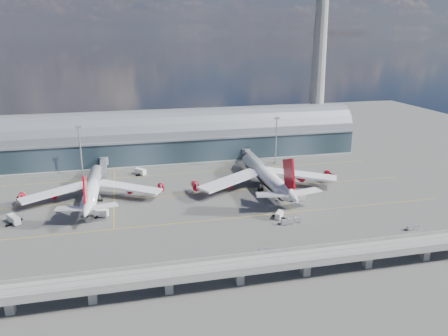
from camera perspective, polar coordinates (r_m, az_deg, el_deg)
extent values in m
plane|color=#474744|center=(175.77, -2.68, -5.54)|extent=(500.00, 500.00, 0.00)
cube|color=gold|center=(166.74, -2.04, -6.83)|extent=(200.00, 0.25, 0.01)
cube|color=gold|center=(194.10, -3.78, -3.32)|extent=(200.00, 0.25, 0.01)
cube|color=gold|center=(222.14, -5.08, -0.67)|extent=(200.00, 0.25, 0.01)
cube|color=gold|center=(201.36, -14.14, -3.05)|extent=(0.25, 80.00, 0.01)
cube|color=gold|center=(211.27, 5.16, -1.62)|extent=(0.25, 80.00, 0.01)
cube|color=#202F36|center=(246.91, -6.07, 2.81)|extent=(200.00, 28.00, 14.00)
cylinder|color=slate|center=(245.28, -6.12, 4.39)|extent=(200.00, 28.00, 28.00)
cube|color=gray|center=(231.75, -5.67, 3.66)|extent=(200.00, 1.00, 1.20)
cube|color=gray|center=(248.56, -6.02, 1.38)|extent=(200.00, 30.00, 1.20)
cube|color=gray|center=(275.55, 11.64, 3.42)|extent=(18.00, 18.00, 8.00)
cone|color=gray|center=(269.03, 12.17, 11.93)|extent=(10.00, 10.00, 90.00)
cube|color=gray|center=(125.12, 2.08, -12.70)|extent=(220.00, 8.50, 1.20)
cube|color=gray|center=(121.24, 2.60, -13.16)|extent=(220.00, 0.40, 1.20)
cube|color=gray|center=(127.95, 1.61, -11.41)|extent=(220.00, 0.40, 1.20)
cube|color=gray|center=(123.55, 2.28, -12.78)|extent=(220.00, 0.12, 0.12)
cube|color=gray|center=(126.06, 1.90, -12.12)|extent=(220.00, 0.12, 0.12)
cube|color=gray|center=(127.02, -26.19, -15.73)|extent=(2.20, 2.20, 5.00)
cube|color=gray|center=(123.70, -16.82, -15.51)|extent=(2.20, 2.20, 5.00)
cube|color=gray|center=(123.57, -7.23, -14.88)|extent=(2.20, 2.20, 5.00)
cube|color=gray|center=(126.64, 2.07, -13.88)|extent=(2.20, 2.20, 5.00)
cube|color=gray|center=(132.69, 10.64, -12.64)|extent=(2.20, 2.20, 5.00)
cube|color=gray|center=(141.33, 18.24, -11.29)|extent=(2.20, 2.20, 5.00)
cube|color=gray|center=(152.13, 24.80, -9.96)|extent=(2.20, 2.20, 5.00)
cylinder|color=gray|center=(222.50, -18.20, 1.90)|extent=(0.70, 0.70, 25.00)
cube|color=gray|center=(219.69, -18.51, 5.09)|extent=(3.00, 0.40, 1.00)
cylinder|color=gray|center=(235.26, 6.81, 3.45)|extent=(0.70, 0.70, 25.00)
cube|color=gray|center=(232.61, 6.92, 6.49)|extent=(3.00, 0.40, 1.00)
cylinder|color=white|center=(193.70, -16.78, -2.35)|extent=(7.01, 47.39, 5.70)
cone|color=white|center=(218.64, -16.25, -0.09)|extent=(5.90, 7.28, 5.70)
cone|color=white|center=(167.26, -17.53, -5.27)|extent=(5.99, 10.84, 5.70)
cube|color=#A60714|center=(167.31, -17.67, -2.70)|extent=(0.92, 10.67, 11.80)
cube|color=white|center=(194.32, -21.18, -2.96)|extent=(28.89, 19.16, 2.30)
cube|color=white|center=(191.33, -12.35, -2.47)|extent=(28.50, 20.38, 2.30)
cylinder|color=#A60714|center=(196.60, -21.21, -3.23)|extent=(2.97, 4.53, 2.85)
cylinder|color=#A60714|center=(199.37, -24.96, -3.41)|extent=(2.97, 4.53, 2.85)
cylinder|color=#A60714|center=(193.53, -12.16, -2.73)|extent=(2.97, 4.53, 2.85)
cylinder|color=#A60714|center=(193.72, -8.24, -2.50)|extent=(2.97, 4.53, 2.85)
cylinder|color=gray|center=(210.74, -16.33, -1.94)|extent=(0.45, 0.45, 2.67)
cylinder|color=gray|center=(192.06, -17.60, -3.92)|extent=(0.53, 0.53, 2.67)
cylinder|color=gray|center=(191.49, -15.90, -3.83)|extent=(0.53, 0.53, 2.67)
cylinder|color=black|center=(192.36, -17.58, -4.16)|extent=(2.00, 1.39, 1.34)
cylinder|color=black|center=(191.79, -15.88, -4.07)|extent=(2.00, 1.39, 1.34)
cylinder|color=white|center=(200.07, 5.36, -0.81)|extent=(6.86, 51.77, 6.20)
cone|color=white|center=(226.48, 2.95, 1.39)|extent=(6.31, 8.63, 6.20)
cone|color=white|center=(172.37, 8.78, -3.64)|extent=(6.36, 12.90, 6.20)
cube|color=#A60714|center=(172.49, 8.49, -0.75)|extent=(0.91, 12.79, 14.16)
cube|color=white|center=(193.68, 0.88, -1.62)|extent=(32.38, 23.00, 2.65)
cube|color=white|center=(204.44, 9.99, -0.86)|extent=(32.58, 22.37, 2.65)
cylinder|color=black|center=(200.60, 5.35, -1.28)|extent=(5.86, 46.45, 5.27)
cylinder|color=#A60714|center=(196.11, 0.54, -1.97)|extent=(3.49, 5.39, 3.42)
cylinder|color=#A60714|center=(193.11, -3.74, -2.31)|extent=(3.49, 5.39, 3.42)
cylinder|color=#A60714|center=(207.13, 9.88, -1.18)|extent=(3.49, 5.39, 3.42)
cylinder|color=#A60714|center=(213.41, 13.55, -0.86)|extent=(3.49, 5.39, 3.42)
cylinder|color=gray|center=(217.94, 3.76, -0.56)|extent=(0.53, 0.53, 3.21)
cylinder|color=gray|center=(196.69, 4.79, -2.56)|extent=(0.64, 0.64, 3.21)
cylinder|color=gray|center=(198.91, 6.66, -2.39)|extent=(0.64, 0.64, 3.21)
cylinder|color=black|center=(197.04, 4.78, -2.84)|extent=(2.37, 1.63, 1.60)
cylinder|color=black|center=(199.25, 6.65, -2.67)|extent=(2.37, 1.63, 1.60)
cube|color=gray|center=(220.85, -15.50, 0.06)|extent=(3.00, 24.00, 3.00)
cube|color=gray|center=(209.38, -15.59, -0.88)|extent=(3.60, 3.60, 3.40)
cylinder|color=gray|center=(232.37, -15.42, 0.90)|extent=(4.40, 4.40, 4.00)
cylinder|color=gray|center=(210.46, -15.52, -1.79)|extent=(0.50, 0.50, 3.40)
cylinder|color=black|center=(210.88, -15.49, -2.14)|extent=(1.40, 0.80, 0.80)
cube|color=gray|center=(228.17, 3.86, 1.20)|extent=(3.00, 28.00, 3.00)
cube|color=gray|center=(215.39, 4.95, 0.20)|extent=(3.60, 3.60, 3.40)
cylinder|color=gray|center=(241.09, 2.89, 2.09)|extent=(4.40, 4.40, 4.00)
cylinder|color=gray|center=(216.43, 4.92, -0.68)|extent=(0.50, 0.50, 3.40)
cylinder|color=black|center=(216.85, 4.91, -1.02)|extent=(1.40, 0.80, 0.80)
cube|color=silver|center=(181.16, -25.77, -6.06)|extent=(5.92, 7.33, 2.68)
cylinder|color=black|center=(183.05, -25.21, -6.15)|extent=(2.66, 2.18, 0.93)
cylinder|color=black|center=(180.15, -26.23, -6.66)|extent=(2.66, 2.18, 0.93)
cube|color=silver|center=(175.66, -15.75, -5.64)|extent=(5.65, 4.00, 2.68)
cylinder|color=black|center=(176.55, -15.21, -5.89)|extent=(1.76, 2.74, 0.93)
cylinder|color=black|center=(175.69, -16.23, -6.10)|extent=(1.76, 2.74, 0.93)
cube|color=silver|center=(187.70, 9.43, -3.76)|extent=(7.81, 3.59, 2.45)
cylinder|color=black|center=(189.37, 10.03, -3.95)|extent=(1.29, 2.47, 0.85)
cylinder|color=black|center=(186.82, 8.80, -4.19)|extent=(1.29, 2.47, 0.85)
cube|color=silver|center=(169.38, 7.23, -6.06)|extent=(4.74, 5.36, 2.26)
cylinder|color=black|center=(170.59, 6.74, -6.23)|extent=(2.20, 1.93, 0.78)
cylinder|color=black|center=(168.98, 7.69, -6.51)|extent=(2.20, 1.93, 0.78)
cube|color=silver|center=(218.66, 3.73, -0.52)|extent=(2.59, 4.90, 2.45)
cylinder|color=black|center=(220.40, 3.65, -0.67)|extent=(2.43, 1.06, 0.85)
cylinder|color=black|center=(217.58, 3.81, -0.91)|extent=(2.43, 1.06, 0.85)
cube|color=silver|center=(222.46, -10.86, -0.44)|extent=(5.74, 6.44, 2.72)
cylinder|color=black|center=(224.38, -10.55, -0.60)|extent=(2.65, 2.34, 0.94)
cylinder|color=black|center=(221.27, -11.14, -0.88)|extent=(2.65, 2.34, 0.94)
cube|color=gray|center=(142.88, 5.00, -11.11)|extent=(2.69, 1.97, 0.31)
cube|color=silver|center=(142.49, 5.01, -10.81)|extent=(2.27, 1.81, 1.57)
cube|color=gray|center=(143.39, 6.09, -11.04)|extent=(2.69, 1.97, 0.31)
cube|color=silver|center=(143.00, 6.10, -10.74)|extent=(2.27, 1.81, 1.57)
cube|color=gray|center=(143.95, 7.17, -10.96)|extent=(2.69, 1.97, 0.31)
cube|color=silver|center=(143.56, 7.18, -10.66)|extent=(2.27, 1.81, 1.57)
cube|color=gray|center=(164.35, 7.87, -7.27)|extent=(2.87, 2.18, 0.32)
cube|color=silver|center=(164.00, 7.88, -6.99)|extent=(2.43, 2.00, 1.62)
cube|color=gray|center=(165.75, 8.71, -7.09)|extent=(2.87, 2.18, 0.32)
cube|color=silver|center=(165.40, 8.72, -6.81)|extent=(2.43, 2.00, 1.62)
cube|color=gray|center=(167.19, 9.53, -6.91)|extent=(2.87, 2.18, 0.32)
cube|color=silver|center=(166.84, 9.54, -6.64)|extent=(2.43, 2.00, 1.62)
cube|color=gray|center=(172.09, 23.07, -7.42)|extent=(2.17, 1.46, 0.27)
cube|color=silver|center=(171.81, 23.10, -7.20)|extent=(1.81, 1.37, 1.34)
cube|color=gray|center=(173.45, 23.69, -7.31)|extent=(2.17, 1.46, 0.27)
cube|color=silver|center=(173.17, 23.72, -7.09)|extent=(1.81, 1.37, 1.34)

